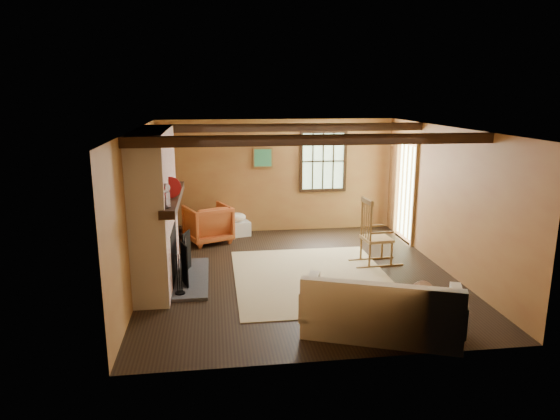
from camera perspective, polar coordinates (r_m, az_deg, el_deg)
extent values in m
plane|color=black|center=(8.35, 2.05, -7.34)|extent=(5.50, 5.50, 0.00)
cube|color=olive|center=(10.68, -0.37, 3.91)|extent=(5.00, 0.02, 2.40)
cube|color=olive|center=(5.42, 7.05, -5.59)|extent=(5.00, 0.02, 2.40)
cube|color=olive|center=(7.98, -15.86, 0.18)|extent=(0.02, 5.50, 2.40)
cube|color=olive|center=(8.78, 18.43, 1.16)|extent=(0.02, 5.50, 2.40)
cube|color=white|center=(7.83, 2.20, 9.32)|extent=(5.00, 5.50, 0.02)
cube|color=black|center=(6.66, 3.96, 7.99)|extent=(5.00, 0.12, 0.14)
cube|color=black|center=(9.02, 0.88, 9.41)|extent=(5.00, 0.12, 0.14)
cube|color=black|center=(10.78, 4.95, 5.56)|extent=(1.02, 0.06, 1.32)
cube|color=#A8CC9C|center=(10.80, 4.92, 5.58)|extent=(0.90, 0.01, 1.20)
cube|color=black|center=(10.79, 4.94, 5.57)|extent=(0.90, 0.03, 0.02)
cube|color=brown|center=(10.33, 14.13, 2.05)|extent=(0.06, 1.00, 2.06)
cube|color=#A8CC9C|center=(10.34, 14.28, 2.06)|extent=(0.01, 0.80, 1.85)
cube|color=brown|center=(10.56, -1.98, 5.99)|extent=(0.42, 0.03, 0.42)
cube|color=#297D65|center=(10.54, -1.97, 5.98)|extent=(0.36, 0.01, 0.36)
cube|color=#AD4943|center=(7.95, -14.08, 0.23)|extent=(0.50, 2.20, 2.40)
cube|color=black|center=(8.14, -13.29, -4.90)|extent=(0.38, 1.00, 0.85)
cube|color=#3D3C42|center=(8.25, -10.13, -7.64)|extent=(0.55, 1.80, 0.05)
cube|color=black|center=(7.89, -12.12, 1.36)|extent=(0.22, 2.30, 0.12)
cube|color=black|center=(7.81, -10.86, -6.13)|extent=(0.12, 0.32, 0.66)
cube|color=black|center=(8.13, -10.73, -5.34)|extent=(0.02, 0.33, 0.66)
cube|color=black|center=(8.45, -10.62, -4.61)|extent=(0.12, 0.32, 0.66)
cylinder|color=black|center=(7.60, -11.34, -9.27)|extent=(0.15, 0.15, 0.02)
cylinder|color=black|center=(7.47, -11.68, -7.27)|extent=(0.01, 0.01, 0.61)
cylinder|color=black|center=(7.49, -11.45, -7.19)|extent=(0.01, 0.01, 0.61)
cylinder|color=black|center=(7.52, -11.22, -7.11)|extent=(0.01, 0.01, 0.61)
cylinder|color=silver|center=(6.94, -12.84, 1.12)|extent=(0.10, 0.10, 0.22)
sphere|color=silver|center=(6.90, -12.91, 2.50)|extent=(0.12, 0.12, 0.12)
cylinder|color=#AA1314|center=(7.57, -12.44, 2.54)|extent=(0.32, 0.04, 0.32)
cube|color=black|center=(7.87, -12.23, 2.18)|extent=(0.22, 0.16, 0.11)
cylinder|color=black|center=(8.33, -11.99, 2.79)|extent=(0.09, 0.09, 0.11)
cylinder|color=black|center=(8.43, -11.94, 2.83)|extent=(0.07, 0.07, 0.08)
cube|color=tan|center=(8.20, 3.68, -7.73)|extent=(2.50, 3.00, 0.01)
cube|color=#A57950|center=(8.88, 10.98, -3.23)|extent=(0.50, 0.52, 0.05)
cube|color=brown|center=(8.64, 9.94, 0.97)|extent=(0.09, 0.47, 0.08)
cylinder|color=brown|center=(8.85, 12.63, -4.87)|extent=(0.04, 0.04, 0.44)
cylinder|color=brown|center=(9.20, 11.58, -4.12)|extent=(0.04, 0.04, 0.44)
cylinder|color=brown|center=(8.70, 10.21, -5.08)|extent=(0.04, 0.04, 0.44)
cylinder|color=brown|center=(9.05, 9.24, -4.31)|extent=(0.04, 0.04, 0.44)
cylinder|color=brown|center=(8.53, 10.36, -1.43)|extent=(0.04, 0.04, 0.75)
cylinder|color=brown|center=(8.89, 9.38, -0.79)|extent=(0.04, 0.04, 0.75)
cylinder|color=brown|center=(8.63, 10.10, -1.39)|extent=(0.02, 0.02, 0.62)
cylinder|color=brown|center=(8.72, 9.85, -1.23)|extent=(0.02, 0.02, 0.62)
cylinder|color=brown|center=(8.81, 9.61, -1.07)|extent=(0.02, 0.02, 0.62)
cube|color=brown|center=(8.64, 11.60, -2.54)|extent=(0.42, 0.07, 0.03)
cube|color=brown|center=(9.03, 10.48, -1.80)|extent=(0.42, 0.07, 0.03)
cube|color=brown|center=(8.84, 11.36, -6.31)|extent=(0.86, 0.11, 0.03)
cube|color=brown|center=(9.19, 10.36, -5.50)|extent=(0.86, 0.11, 0.03)
cube|color=silver|center=(6.50, 11.42, -11.85)|extent=(2.08, 1.48, 0.42)
cube|color=silver|center=(6.05, 11.42, -10.59)|extent=(1.82, 0.81, 0.52)
cube|color=silver|center=(6.51, 3.44, -9.76)|extent=(0.43, 0.84, 0.38)
cube|color=silver|center=(6.47, 19.63, -10.67)|extent=(0.43, 0.84, 0.38)
ellipsoid|color=silver|center=(6.48, 15.83, -9.19)|extent=(0.36, 0.23, 0.34)
cylinder|color=brown|center=(10.55, -11.41, -2.78)|extent=(0.45, 0.14, 0.14)
cylinder|color=brown|center=(10.54, -10.61, -2.75)|extent=(0.45, 0.14, 0.14)
cylinder|color=brown|center=(10.54, -9.81, -2.73)|extent=(0.45, 0.14, 0.14)
cylinder|color=brown|center=(10.52, -11.44, -2.07)|extent=(0.45, 0.14, 0.14)
cylinder|color=brown|center=(10.51, -10.64, -2.04)|extent=(0.45, 0.14, 0.14)
cylinder|color=brown|center=(10.50, -9.84, -2.02)|extent=(0.45, 0.14, 0.14)
cube|color=silver|center=(10.54, -4.92, -2.12)|extent=(0.58, 0.50, 0.30)
ellipsoid|color=silver|center=(10.47, -4.95, -0.83)|extent=(0.42, 0.36, 0.19)
imported|color=#BF6026|center=(10.09, -8.23, -1.54)|extent=(1.07, 1.08, 0.76)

